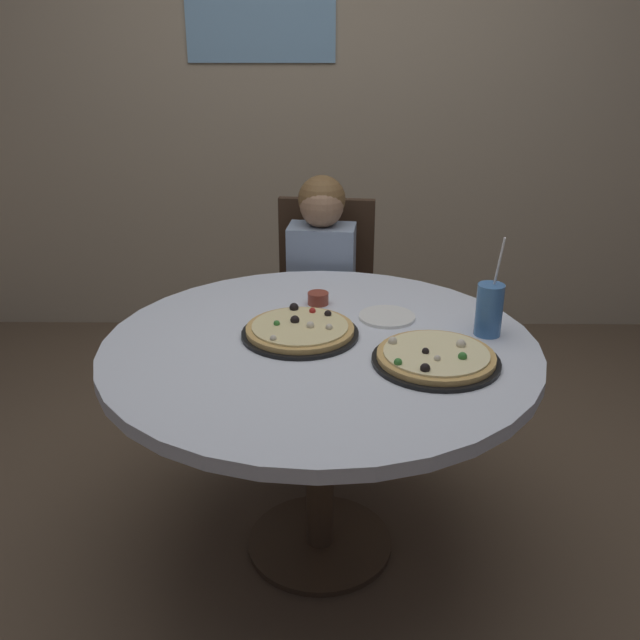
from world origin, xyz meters
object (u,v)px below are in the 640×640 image
(dining_table, at_px, (320,369))
(soda_cup, at_px, (489,309))
(pizza_cheese, at_px, (300,330))
(chair_wooden, at_px, (324,302))
(plate_small, at_px, (387,317))
(pizza_veggie, at_px, (436,358))
(diner_child, at_px, (320,329))
(sauce_bowl, at_px, (318,298))

(dining_table, height_order, soda_cup, soda_cup)
(pizza_cheese, xyz_separation_m, soda_cup, (0.56, 0.01, 0.06))
(chair_wooden, bearing_deg, pizza_cheese, -94.74)
(chair_wooden, height_order, plate_small, chair_wooden)
(pizza_veggie, bearing_deg, chair_wooden, 107.12)
(chair_wooden, height_order, pizza_veggie, chair_wooden)
(dining_table, relative_size, chair_wooden, 1.36)
(dining_table, height_order, chair_wooden, chair_wooden)
(chair_wooden, height_order, diner_child, diner_child)
(chair_wooden, relative_size, sauce_bowl, 13.57)
(pizza_veggie, height_order, soda_cup, soda_cup)
(diner_child, bearing_deg, soda_cup, -51.26)
(soda_cup, bearing_deg, pizza_cheese, -178.69)
(soda_cup, bearing_deg, diner_child, 128.74)
(pizza_veggie, xyz_separation_m, soda_cup, (0.18, 0.20, 0.06))
(diner_child, height_order, soda_cup, diner_child)
(sauce_bowl, bearing_deg, dining_table, -88.37)
(plate_small, bearing_deg, diner_child, 113.07)
(soda_cup, relative_size, plate_small, 1.71)
(chair_wooden, xyz_separation_m, sauce_bowl, (-0.02, -0.58, 0.24))
(dining_table, relative_size, plate_small, 7.17)
(chair_wooden, distance_m, sauce_bowl, 0.62)
(pizza_veggie, distance_m, sauce_bowl, 0.55)
(sauce_bowl, bearing_deg, pizza_cheese, -101.28)
(dining_table, xyz_separation_m, diner_child, (-0.01, 0.70, -0.18))
(pizza_cheese, distance_m, plate_small, 0.30)
(chair_wooden, xyz_separation_m, pizza_veggie, (0.31, -1.02, 0.24))
(dining_table, height_order, pizza_cheese, pizza_cheese)
(dining_table, xyz_separation_m, pizza_cheese, (-0.06, 0.05, 0.11))
(chair_wooden, relative_size, pizza_cheese, 2.68)
(diner_child, distance_m, pizza_veggie, 0.94)
(soda_cup, height_order, plate_small, soda_cup)
(diner_child, xyz_separation_m, soda_cup, (0.51, -0.64, 0.35))
(soda_cup, xyz_separation_m, plate_small, (-0.29, 0.12, -0.08))
(diner_child, height_order, pizza_cheese, diner_child)
(pizza_cheese, bearing_deg, sauce_bowl, 78.72)
(dining_table, height_order, pizza_veggie, pizza_veggie)
(pizza_cheese, xyz_separation_m, plate_small, (0.27, 0.14, -0.01))
(pizza_veggie, bearing_deg, diner_child, 111.56)
(pizza_cheese, distance_m, sauce_bowl, 0.26)
(dining_table, relative_size, pizza_veggie, 3.62)
(pizza_veggie, bearing_deg, soda_cup, 46.96)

